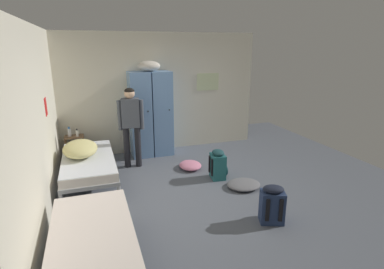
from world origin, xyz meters
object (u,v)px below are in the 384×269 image
object	(u,v)px
locker_bank	(151,112)
bed_left_rear	(88,162)
bedding_heap	(80,149)
clothes_pile_grey	(244,184)
backpack_navy	(272,205)
lotion_bottle	(77,133)
water_bottle	(69,132)
backpack_teal	(218,165)
person_traveler	(131,120)
clothes_pile_pink	(190,165)
shelf_unit	(75,146)
bed_left_front	(93,241)

from	to	relation	value
locker_bank	bed_left_rear	xyz separation A→B (m)	(-1.37, -1.12, -0.59)
bedding_heap	clothes_pile_grey	world-z (taller)	bedding_heap
clothes_pile_grey	backpack_navy	bearing A→B (deg)	-97.97
lotion_bottle	backpack_navy	world-z (taller)	lotion_bottle
locker_bank	water_bottle	distance (m)	1.73
water_bottle	backpack_teal	distance (m)	3.15
bedding_heap	water_bottle	size ratio (longest dim) A/B	4.05
person_traveler	backpack_navy	bearing A→B (deg)	-60.59
bedding_heap	clothes_pile_grey	bearing A→B (deg)	-23.90
locker_bank	clothes_pile_pink	world-z (taller)	locker_bank
shelf_unit	backpack_navy	size ratio (longest dim) A/B	1.04
locker_bank	clothes_pile_grey	bearing A→B (deg)	-62.59
shelf_unit	water_bottle	size ratio (longest dim) A/B	2.88
bedding_heap	backpack_navy	distance (m)	3.37
shelf_unit	bed_left_rear	bearing A→B (deg)	-77.74
clothes_pile_pink	locker_bank	bearing A→B (deg)	116.28
locker_bank	person_traveler	world-z (taller)	locker_bank
lotion_bottle	clothes_pile_grey	bearing A→B (deg)	-39.20
water_bottle	backpack_navy	bearing A→B (deg)	-51.11
shelf_unit	bed_left_rear	distance (m)	1.18
bed_left_rear	clothes_pile_pink	size ratio (longest dim) A/B	3.67
locker_bank	backpack_navy	size ratio (longest dim) A/B	3.76
lotion_bottle	backpack_teal	xyz separation A→B (m)	(2.44, -1.69, -0.38)
bedding_heap	clothes_pile_grey	distance (m)	2.94
bed_left_front	person_traveler	size ratio (longest dim) A/B	1.19
locker_bank	bed_left_rear	world-z (taller)	locker_bank
shelf_unit	clothes_pile_pink	bearing A→B (deg)	-27.57
clothes_pile_grey	water_bottle	bearing A→B (deg)	141.56
backpack_teal	bed_left_rear	bearing A→B (deg)	165.60
lotion_bottle	clothes_pile_pink	distance (m)	2.43
shelf_unit	clothes_pile_pink	world-z (taller)	shelf_unit
water_bottle	clothes_pile_grey	bearing A→B (deg)	-38.44
shelf_unit	backpack_navy	world-z (taller)	shelf_unit
locker_bank	shelf_unit	xyz separation A→B (m)	(-1.62, 0.03, -0.62)
bedding_heap	lotion_bottle	distance (m)	1.04
bedding_heap	backpack_teal	size ratio (longest dim) A/B	1.46
backpack_navy	clothes_pile_pink	size ratio (longest dim) A/B	1.06
bed_left_rear	backpack_navy	bearing A→B (deg)	-42.57
bedding_heap	lotion_bottle	world-z (taller)	bedding_heap
lotion_bottle	backpack_teal	world-z (taller)	lotion_bottle
clothes_pile_pink	lotion_bottle	bearing A→B (deg)	152.51
shelf_unit	person_traveler	distance (m)	1.42
backpack_teal	backpack_navy	world-z (taller)	same
shelf_unit	bed_left_front	size ratio (longest dim) A/B	0.30
bed_left_front	bedding_heap	xyz separation A→B (m)	(-0.12, 2.49, 0.25)
person_traveler	backpack_teal	distance (m)	1.91
backpack_teal	clothes_pile_grey	distance (m)	0.61
bed_left_front	backpack_navy	size ratio (longest dim) A/B	3.45
clothes_pile_grey	clothes_pile_pink	distance (m)	1.27
lotion_bottle	backpack_teal	distance (m)	2.99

